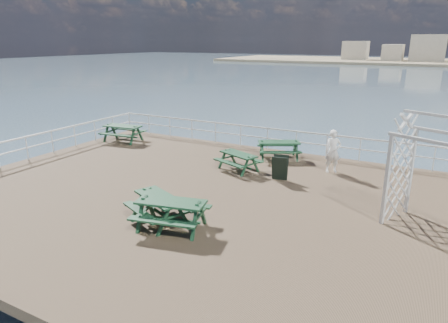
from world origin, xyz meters
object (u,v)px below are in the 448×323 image
(picnic_table_e, at_px, (171,208))
(trellis_arbor, at_px, (442,183))
(person, at_px, (333,151))
(picnic_table_b, at_px, (238,158))
(picnic_table_d, at_px, (160,203))
(picnic_table_a, at_px, (123,130))
(picnic_table_c, at_px, (279,146))

(picnic_table_e, xyz_separation_m, trellis_arbor, (6.68, 3.32, 0.86))
(person, bearing_deg, picnic_table_e, -141.99)
(picnic_table_e, relative_size, trellis_arbor, 0.68)
(picnic_table_b, height_order, picnic_table_d, picnic_table_d)
(picnic_table_a, xyz_separation_m, trellis_arbor, (15.01, -3.92, 0.85))
(picnic_table_b, relative_size, person, 1.17)
(picnic_table_b, xyz_separation_m, picnic_table_d, (0.13, -5.52, 0.06))
(picnic_table_b, relative_size, trellis_arbor, 0.62)
(picnic_table_b, height_order, person, person)
(picnic_table_d, distance_m, trellis_arbor, 7.94)
(picnic_table_b, relative_size, picnic_table_d, 0.89)
(picnic_table_b, height_order, picnic_table_e, picnic_table_e)
(trellis_arbor, distance_m, person, 5.64)
(picnic_table_b, xyz_separation_m, picnic_table_e, (0.69, -5.73, 0.09))
(picnic_table_b, bearing_deg, picnic_table_a, -169.90)
(picnic_table_b, bearing_deg, picnic_table_d, -67.36)
(picnic_table_c, distance_m, picnic_table_e, 8.14)
(picnic_table_b, bearing_deg, picnic_table_e, -61.82)
(picnic_table_a, bearing_deg, trellis_arbor, -21.08)
(picnic_table_e, bearing_deg, person, 56.79)
(picnic_table_a, distance_m, picnic_table_c, 8.54)
(picnic_table_b, distance_m, trellis_arbor, 7.82)
(picnic_table_d, xyz_separation_m, picnic_table_e, (0.56, -0.20, 0.03))
(trellis_arbor, bearing_deg, picnic_table_e, -129.51)
(picnic_table_d, bearing_deg, picnic_table_b, 115.34)
(trellis_arbor, bearing_deg, picnic_table_b, -174.01)
(trellis_arbor, bearing_deg, picnic_table_a, -170.54)
(picnic_table_e, height_order, trellis_arbor, trellis_arbor)
(picnic_table_b, bearing_deg, picnic_table_c, 91.56)
(picnic_table_c, relative_size, person, 1.34)
(picnic_table_b, xyz_separation_m, person, (3.49, 1.63, 0.35))
(picnic_table_c, relative_size, trellis_arbor, 0.71)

